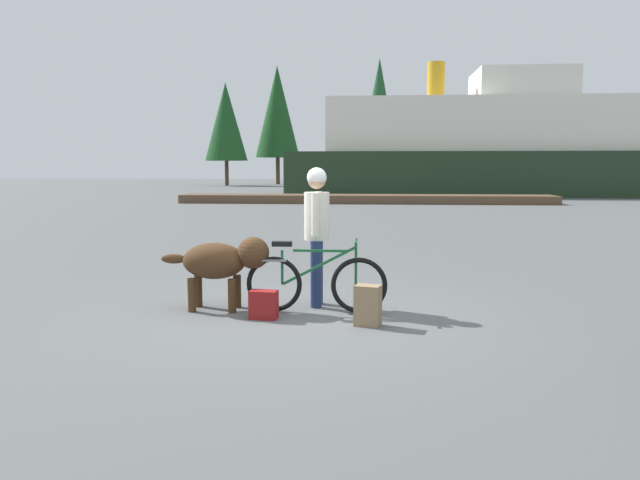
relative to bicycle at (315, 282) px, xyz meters
name	(u,v)px	position (x,y,z in m)	size (l,w,h in m)	color
ground_plane	(296,317)	(-0.20, -0.23, -0.38)	(160.00, 160.00, 0.00)	#595B5B
bicycle	(315,282)	(0.00, 0.00, 0.00)	(1.73, 0.44, 0.90)	black
person_cyclist	(317,223)	(-0.01, 0.38, 0.70)	(0.32, 0.53, 1.77)	navy
dog	(223,261)	(-1.16, 0.05, 0.24)	(1.36, 0.53, 0.92)	#472D19
backpack	(368,305)	(0.65, -0.58, -0.15)	(0.28, 0.20, 0.46)	#8C7251
handbag_pannier	(264,305)	(-0.57, -0.37, -0.21)	(0.32, 0.18, 0.34)	maroon
dock_pier	(366,199)	(0.35, 23.15, -0.18)	(18.07, 2.15, 0.40)	brown
ferry_boat	(482,149)	(7.55, 33.01, 2.48)	(23.84, 8.62, 8.25)	#1E331E
pine_tree_far_left	(226,122)	(-12.83, 49.89, 5.48)	(3.90, 3.90, 9.42)	#4C331E
pine_tree_center	(379,106)	(1.23, 52.51, 7.00)	(3.40, 3.40, 11.83)	#4C331E
pine_tree_far_right	(547,130)	(16.46, 51.70, 4.70)	(2.88, 2.88, 8.14)	#4C331E
pine_tree_mid_back	(277,112)	(-8.79, 54.85, 6.78)	(4.38, 4.38, 11.65)	#4C331E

